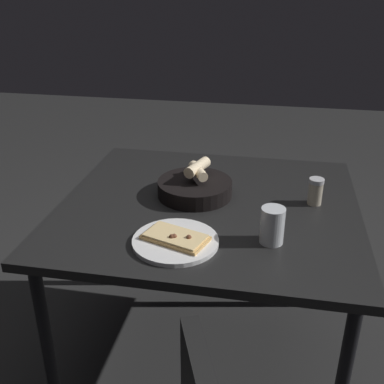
# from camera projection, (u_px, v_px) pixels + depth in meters

# --- Properties ---
(ground) EXTENTS (8.00, 8.00, 0.00)m
(ground) POSITION_uv_depth(u_px,v_px,m) (206.00, 354.00, 1.93)
(ground) COLOR #262626
(dining_table) EXTENTS (1.03, 0.94, 0.70)m
(dining_table) POSITION_uv_depth(u_px,v_px,m) (209.00, 218.00, 1.65)
(dining_table) COLOR black
(dining_table) RESTS_ON ground
(pizza_plate) EXTENTS (0.26, 0.26, 0.04)m
(pizza_plate) POSITION_uv_depth(u_px,v_px,m) (176.00, 240.00, 1.38)
(pizza_plate) COLOR white
(pizza_plate) RESTS_ON dining_table
(bread_basket) EXTENTS (0.27, 0.27, 0.12)m
(bread_basket) POSITION_uv_depth(u_px,v_px,m) (195.00, 187.00, 1.67)
(bread_basket) COLOR black
(bread_basket) RESTS_ON dining_table
(beer_glass) EXTENTS (0.07, 0.07, 0.11)m
(beer_glass) POSITION_uv_depth(u_px,v_px,m) (272.00, 228.00, 1.37)
(beer_glass) COLOR silver
(beer_glass) RESTS_ON dining_table
(pepper_shaker) EXTENTS (0.05, 0.05, 0.09)m
(pepper_shaker) POSITION_uv_depth(u_px,v_px,m) (315.00, 193.00, 1.60)
(pepper_shaker) COLOR #BFB299
(pepper_shaker) RESTS_ON dining_table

